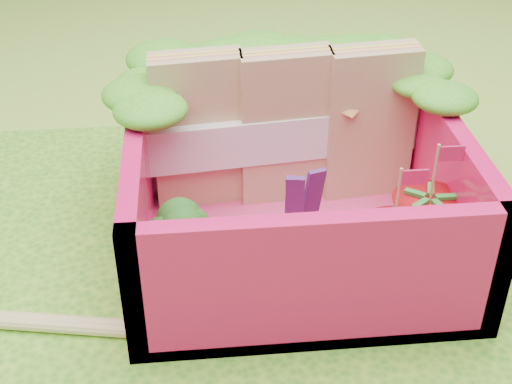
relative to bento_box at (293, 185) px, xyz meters
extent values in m
plane|color=#AAD83C|center=(-0.30, -0.20, -0.31)|extent=(14.00, 14.00, 0.00)
cube|color=#479A22|center=(-0.30, -0.20, -0.29)|extent=(2.60, 2.60, 0.03)
cube|color=#EE3C80|center=(0.00, 0.00, -0.25)|extent=(1.30, 1.30, 0.05)
cube|color=#EA135A|center=(0.00, 0.61, 0.00)|extent=(1.30, 0.07, 0.55)
cube|color=#EA135A|center=(0.00, -0.61, 0.00)|extent=(1.30, 0.07, 0.55)
cube|color=#EA135A|center=(-0.61, 0.00, 0.00)|extent=(0.07, 1.30, 0.55)
cube|color=#EA135A|center=(0.61, 0.00, 0.00)|extent=(0.07, 1.30, 0.55)
ellipsoid|color=#2B931A|center=(-0.50, 0.58, 0.33)|extent=(0.30, 0.30, 0.11)
ellipsoid|color=#2B931A|center=(-0.36, 0.58, 0.33)|extent=(0.30, 0.30, 0.11)
ellipsoid|color=#2B931A|center=(-0.21, 0.58, 0.33)|extent=(0.30, 0.30, 0.11)
ellipsoid|color=#2B931A|center=(-0.07, 0.58, 0.33)|extent=(0.30, 0.30, 0.11)
ellipsoid|color=#2B931A|center=(0.07, 0.58, 0.33)|extent=(0.30, 0.30, 0.11)
ellipsoid|color=#2B931A|center=(0.21, 0.58, 0.33)|extent=(0.30, 0.30, 0.11)
ellipsoid|color=#2B931A|center=(0.36, 0.58, 0.33)|extent=(0.30, 0.30, 0.11)
ellipsoid|color=#2B931A|center=(0.50, 0.58, 0.33)|extent=(0.30, 0.30, 0.11)
ellipsoid|color=#2B931A|center=(-0.58, 0.10, 0.33)|extent=(0.27, 0.27, 0.10)
ellipsoid|color=#2B931A|center=(-0.58, 0.24, 0.33)|extent=(0.27, 0.27, 0.10)
ellipsoid|color=#2B931A|center=(-0.58, 0.38, 0.33)|extent=(0.27, 0.27, 0.10)
ellipsoid|color=#2B931A|center=(0.58, 0.10, 0.33)|extent=(0.27, 0.27, 0.10)
ellipsoid|color=#2B931A|center=(0.58, 0.24, 0.33)|extent=(0.27, 0.27, 0.10)
ellipsoid|color=#2B931A|center=(0.58, 0.38, 0.33)|extent=(0.27, 0.27, 0.10)
cube|color=#A68557|center=(-0.37, 0.29, 0.11)|extent=(0.40, 0.19, 0.68)
cube|color=#A68557|center=(0.00, 0.29, 0.11)|extent=(0.40, 0.19, 0.68)
cube|color=#A68557|center=(0.37, 0.29, 0.11)|extent=(0.40, 0.19, 0.68)
cube|color=white|center=(0.00, 0.29, 0.08)|extent=(1.24, 0.30, 0.20)
cylinder|color=#6DA24E|center=(-0.46, -0.29, -0.15)|extent=(0.12, 0.12, 0.15)
ellipsoid|color=#16531B|center=(-0.46, -0.29, -0.02)|extent=(0.32, 0.32, 0.12)
cylinder|color=orange|center=(-0.35, -0.37, -0.11)|extent=(0.07, 0.07, 0.24)
cylinder|color=orange|center=(-0.23, -0.24, -0.11)|extent=(0.07, 0.07, 0.24)
cube|color=#461A5E|center=(-0.02, -0.14, -0.04)|extent=(0.07, 0.03, 0.38)
cube|color=#461A5E|center=(-0.01, -0.14, -0.04)|extent=(0.07, 0.04, 0.38)
cube|color=#461A5E|center=(0.06, -0.10, -0.04)|extent=(0.07, 0.04, 0.38)
cone|color=red|center=(0.33, -0.31, -0.11)|extent=(0.23, 0.23, 0.23)
cylinder|color=tan|center=(0.33, -0.31, 0.13)|extent=(0.01, 0.01, 0.24)
cube|color=#CA2158|center=(0.38, -0.31, 0.21)|extent=(0.10, 0.01, 0.06)
cone|color=red|center=(0.48, -0.25, -0.08)|extent=(0.29, 0.29, 0.29)
cylinder|color=tan|center=(0.48, -0.25, 0.18)|extent=(0.01, 0.01, 0.24)
cube|color=#CA2158|center=(0.53, -0.25, 0.26)|extent=(0.10, 0.01, 0.06)
cube|color=green|center=(0.50, -0.05, -0.20)|extent=(0.33, 0.16, 0.05)
cube|color=green|center=(0.50, -0.25, -0.20)|extent=(0.32, 0.20, 0.05)
cube|color=green|center=(0.20, -0.39, -0.20)|extent=(0.21, 0.32, 0.05)
camera|label=1|loc=(-0.38, -2.39, 1.57)|focal=50.00mm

